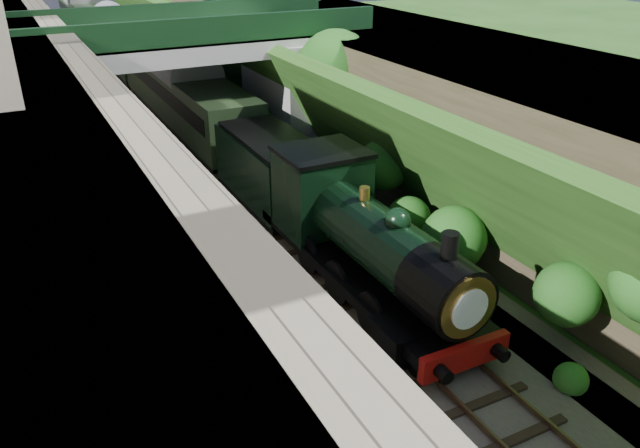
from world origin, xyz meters
The scene contains 13 objects.
trackbed centered at (0.00, 20.00, 0.10)m, with size 10.00×90.00×0.20m, color #473F38.
retaining_wall centered at (-5.50, 20.00, 3.50)m, with size 1.00×90.00×7.00m, color #756B56.
street_plateau_right centered at (9.50, 20.00, 3.12)m, with size 8.00×90.00×6.25m, color #262628.
embankment_slope centered at (5.00, 19.33, 2.77)m, with size 4.34×90.00×6.36m.
track_left centered at (-2.00, 20.00, 0.25)m, with size 2.50×90.00×0.20m.
track_right centered at (1.20, 20.00, 0.25)m, with size 2.50×90.00×0.20m.
road_bridge centered at (0.94, 24.00, 4.08)m, with size 16.00×6.40×7.25m.
tree centered at (5.91, 19.87, 4.65)m, with size 3.60×3.80×6.60m.
locomotive centered at (1.20, 9.17, 1.89)m, with size 3.10×10.22×3.83m.
tender centered at (1.20, 16.53, 1.62)m, with size 2.70×6.00×3.05m.
coach_front centered at (1.20, 29.13, 2.05)m, with size 2.90×18.00×3.70m.
coach_middle centered at (1.20, 47.93, 2.05)m, with size 2.90×18.00×3.70m.
coach_rear centered at (1.20, 66.73, 2.05)m, with size 2.90×18.00×3.70m.
Camera 1 is at (-7.86, -5.41, 10.85)m, focal length 35.00 mm.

